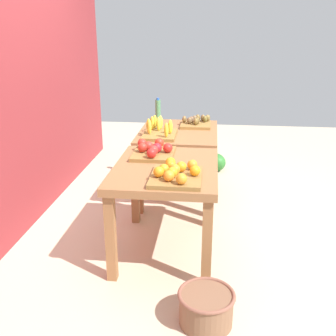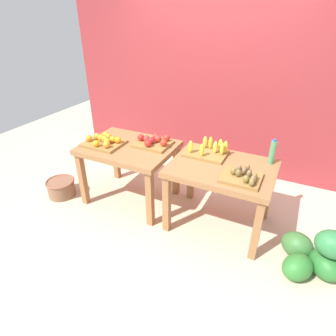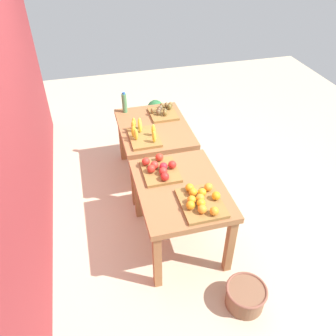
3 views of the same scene
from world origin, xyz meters
name	(u,v)px [view 2 (image 2 of 3)]	position (x,y,z in m)	size (l,w,h in m)	color
ground_plane	(172,209)	(0.00, 0.00, 0.00)	(8.00, 8.00, 0.00)	#C8B597
back_wall	(216,62)	(0.00, 1.35, 1.50)	(4.40, 0.12, 3.00)	maroon
display_table_left	(129,154)	(-0.56, 0.00, 0.63)	(1.04, 0.80, 0.73)	#916039
display_table_right	(222,175)	(0.56, 0.00, 0.63)	(1.04, 0.80, 0.73)	#916039
orange_bin	(104,141)	(-0.83, -0.10, 0.78)	(0.44, 0.36, 0.11)	olive
apple_bin	(153,142)	(-0.31, 0.14, 0.78)	(0.42, 0.35, 0.11)	olive
banana_crate	(208,151)	(0.34, 0.17, 0.78)	(0.44, 0.32, 0.17)	olive
kiwi_bin	(243,176)	(0.80, -0.17, 0.77)	(0.36, 0.32, 0.10)	olive
water_bottle	(272,152)	(0.98, 0.27, 0.86)	(0.06, 0.06, 0.26)	#4C8C59
watermelon_pile	(313,255)	(1.53, -0.26, 0.18)	(0.63, 0.64, 0.49)	#286B2C
wicker_basket	(61,187)	(-1.41, -0.35, 0.12)	(0.36, 0.36, 0.22)	brown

